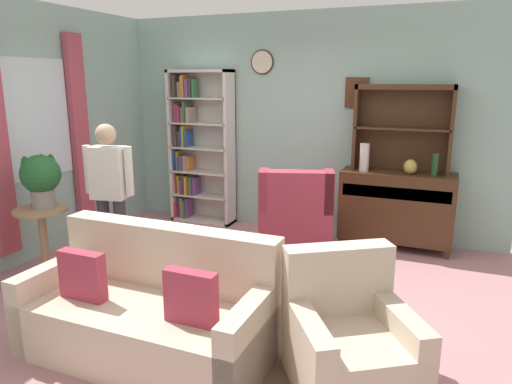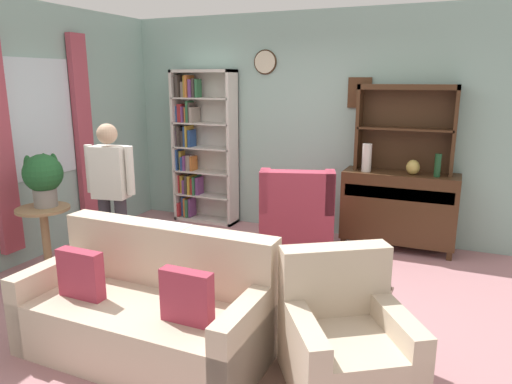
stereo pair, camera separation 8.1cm
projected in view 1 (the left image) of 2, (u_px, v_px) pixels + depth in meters
ground_plane at (238, 294)px, 4.47m from camera, size 5.40×4.60×0.02m
wall_back at (306, 124)px, 6.05m from camera, size 5.00×0.09×2.80m
wall_left at (26, 134)px, 5.09m from camera, size 0.16×4.20×2.80m
area_rug at (245, 310)px, 4.12m from camera, size 2.30×2.00×0.01m
bookshelf at (197, 147)px, 6.52m from camera, size 0.90×0.30×2.10m
sideboard at (396, 206)px, 5.57m from camera, size 1.30×0.45×0.92m
sideboard_hutch at (404, 116)px, 5.42m from camera, size 1.10×0.26×1.00m
vase_tall at (364, 157)px, 5.51m from camera, size 0.11×0.11×0.33m
vase_round at (410, 167)px, 5.35m from camera, size 0.15×0.15×0.17m
bottle_wine at (435, 165)px, 5.22m from camera, size 0.07×0.07×0.26m
couch_floral at (151, 313)px, 3.44m from camera, size 1.81×0.86×0.90m
armchair_floral at (349, 344)px, 3.07m from camera, size 1.05×1.06×0.88m
wingback_chair at (295, 227)px, 5.21m from camera, size 0.98×1.00×1.05m
plant_stand at (43, 235)px, 4.74m from camera, size 0.52×0.52×0.72m
potted_plant_large at (41, 177)px, 4.65m from camera, size 0.39×0.39×0.53m
person_reading at (110, 190)px, 4.66m from camera, size 0.53×0.26×1.56m
coffee_table at (226, 270)px, 4.11m from camera, size 0.80×0.50×0.42m
book_stack at (214, 256)px, 4.17m from camera, size 0.21×0.13×0.06m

